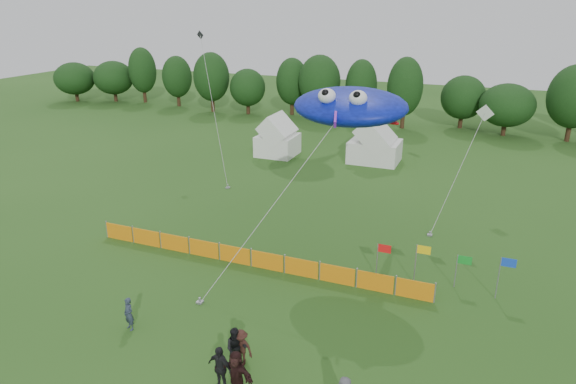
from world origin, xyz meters
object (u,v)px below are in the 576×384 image
at_px(spectator_f, 236,373).
at_px(barrier_fence, 251,258).
at_px(spectator_a, 129,314).
at_px(tent_right, 375,145).
at_px(spectator_b, 236,348).
at_px(tent_left, 278,139).
at_px(spectator_d, 220,368).
at_px(spectator_c, 241,348).
at_px(stingray_kite, 352,105).

bearing_deg(spectator_f, barrier_fence, 122.70).
bearing_deg(spectator_a, tent_right, 101.90).
bearing_deg(spectator_b, barrier_fence, 90.40).
bearing_deg(tent_left, spectator_d, -70.77).
relative_size(barrier_fence, spectator_c, 12.42).
bearing_deg(spectator_c, spectator_d, -89.61).
height_order(tent_right, spectator_b, tent_right).
relative_size(tent_left, stingray_kite, 0.22).
relative_size(spectator_a, stingray_kite, 0.10).
distance_m(tent_right, spectator_f, 31.51).
height_order(tent_left, spectator_f, tent_left).
height_order(barrier_fence, stingray_kite, stingray_kite).
xyz_separation_m(spectator_f, stingray_kite, (0.53, 13.00, 7.74)).
distance_m(tent_left, spectator_b, 30.67).
bearing_deg(tent_left, tent_right, 7.87).
relative_size(spectator_c, spectator_d, 0.86).
relative_size(spectator_c, spectator_f, 0.87).
bearing_deg(tent_right, barrier_fence, -94.61).
xyz_separation_m(spectator_d, stingray_kite, (1.23, 12.98, 7.73)).
height_order(spectator_a, spectator_d, spectator_d).
bearing_deg(spectator_b, tent_left, 88.38).
relative_size(tent_left, spectator_a, 2.29).
distance_m(tent_left, spectator_a, 28.78).
bearing_deg(spectator_f, tent_right, 103.57).
relative_size(barrier_fence, stingray_kite, 1.21).
bearing_deg(stingray_kite, spectator_f, -92.33).
relative_size(spectator_a, spectator_c, 0.98).
distance_m(barrier_fence, spectator_a, 7.75).
bearing_deg(spectator_d, barrier_fence, 120.16).
distance_m(tent_left, stingray_kite, 21.96).
relative_size(spectator_b, spectator_c, 1.11).
distance_m(barrier_fence, spectator_f, 9.96).
bearing_deg(tent_right, spectator_c, -87.16).
distance_m(spectator_b, stingray_kite, 14.06).
height_order(barrier_fence, spectator_d, spectator_d).
height_order(tent_right, barrier_fence, tent_right).
relative_size(tent_right, spectator_c, 2.84).
xyz_separation_m(spectator_b, spectator_d, (0.01, -1.33, 0.05)).
height_order(tent_left, spectator_c, tent_left).
height_order(spectator_b, stingray_kite, stingray_kite).
bearing_deg(barrier_fence, spectator_c, -66.68).
bearing_deg(tent_right, spectator_d, -87.49).
xyz_separation_m(spectator_b, spectator_c, (0.11, 0.20, -0.09)).
distance_m(spectator_f, stingray_kite, 15.14).
bearing_deg(spectator_d, spectator_f, 8.94).
bearing_deg(spectator_a, spectator_b, 15.43).
xyz_separation_m(tent_left, spectator_a, (4.90, -28.35, -0.82)).
bearing_deg(tent_right, stingray_kite, -81.95).
bearing_deg(spectator_b, spectator_d, -111.32).
height_order(spectator_d, spectator_f, spectator_d).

